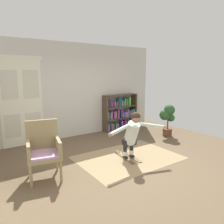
{
  "coord_description": "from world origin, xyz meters",
  "views": [
    {
      "loc": [
        -2.86,
        -3.64,
        2.01
      ],
      "look_at": [
        0.13,
        0.67,
        1.05
      ],
      "focal_mm": 34.8,
      "sensor_mm": 36.0,
      "label": 1
    }
  ],
  "objects_px": {
    "wicker_chair": "(43,148)",
    "person_skier": "(132,132)",
    "potted_plant": "(168,116)",
    "bookshelf": "(120,114)",
    "skis_pair": "(128,156)"
  },
  "relations": [
    {
      "from": "potted_plant",
      "to": "skis_pair",
      "type": "xyz_separation_m",
      "value": [
        -2.18,
        -0.7,
        -0.62
      ]
    },
    {
      "from": "wicker_chair",
      "to": "skis_pair",
      "type": "bearing_deg",
      "value": -4.24
    },
    {
      "from": "wicker_chair",
      "to": "person_skier",
      "type": "distance_m",
      "value": 1.95
    },
    {
      "from": "skis_pair",
      "to": "potted_plant",
      "type": "bearing_deg",
      "value": 17.84
    },
    {
      "from": "person_skier",
      "to": "bookshelf",
      "type": "bearing_deg",
      "value": 59.31
    },
    {
      "from": "skis_pair",
      "to": "person_skier",
      "type": "bearing_deg",
      "value": -97.68
    },
    {
      "from": "potted_plant",
      "to": "person_skier",
      "type": "xyz_separation_m",
      "value": [
        -2.2,
        -0.89,
        0.03
      ]
    },
    {
      "from": "bookshelf",
      "to": "potted_plant",
      "type": "xyz_separation_m",
      "value": [
        0.79,
        -1.49,
        0.08
      ]
    },
    {
      "from": "skis_pair",
      "to": "person_skier",
      "type": "relative_size",
      "value": 0.57
    },
    {
      "from": "potted_plant",
      "to": "skis_pair",
      "type": "bearing_deg",
      "value": -162.16
    },
    {
      "from": "potted_plant",
      "to": "skis_pair",
      "type": "height_order",
      "value": "potted_plant"
    },
    {
      "from": "bookshelf",
      "to": "skis_pair",
      "type": "height_order",
      "value": "bookshelf"
    },
    {
      "from": "bookshelf",
      "to": "skis_pair",
      "type": "bearing_deg",
      "value": -122.37
    },
    {
      "from": "bookshelf",
      "to": "person_skier",
      "type": "bearing_deg",
      "value": -120.69
    },
    {
      "from": "wicker_chair",
      "to": "skis_pair",
      "type": "xyz_separation_m",
      "value": [
        1.95,
        -0.14,
        -0.56
      ]
    }
  ]
}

